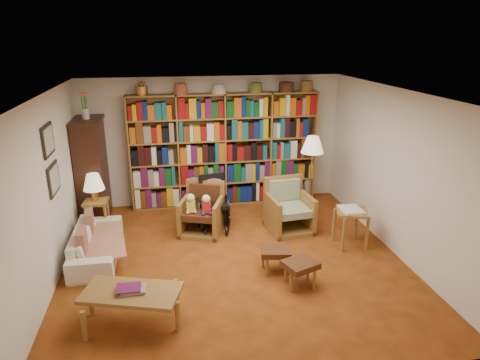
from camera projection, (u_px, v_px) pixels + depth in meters
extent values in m
plane|color=#8E4015|center=(234.00, 260.00, 6.47)|extent=(5.00, 5.00, 0.00)
plane|color=white|center=(234.00, 94.00, 5.66)|extent=(5.00, 5.00, 0.00)
plane|color=silver|center=(213.00, 141.00, 8.40)|extent=(5.00, 0.00, 5.00)
plane|color=silver|center=(280.00, 275.00, 3.74)|extent=(5.00, 0.00, 5.00)
plane|color=silver|center=(48.00, 193.00, 5.65)|extent=(0.00, 5.00, 5.00)
plane|color=silver|center=(396.00, 173.00, 6.48)|extent=(0.00, 5.00, 5.00)
cube|color=olive|center=(225.00, 150.00, 8.33)|extent=(3.60, 0.30, 2.20)
cube|color=#34190E|center=(92.00, 172.00, 7.67)|extent=(0.45, 0.90, 1.80)
cube|color=#34190E|center=(86.00, 121.00, 7.37)|extent=(0.50, 0.95, 0.06)
cylinder|color=beige|center=(85.00, 114.00, 7.33)|extent=(0.12, 0.12, 0.18)
cube|color=black|center=(48.00, 140.00, 5.73)|extent=(0.03, 0.52, 0.42)
cube|color=gray|center=(49.00, 140.00, 5.73)|extent=(0.01, 0.44, 0.34)
cube|color=black|center=(54.00, 179.00, 5.90)|extent=(0.03, 0.52, 0.42)
cube|color=gray|center=(55.00, 179.00, 5.91)|extent=(0.01, 0.44, 0.34)
imported|color=beige|center=(96.00, 243.00, 6.50)|extent=(1.62, 0.64, 0.47)
cube|color=#C2B98D|center=(99.00, 239.00, 6.49)|extent=(0.90, 1.43, 0.04)
cube|color=maroon|center=(89.00, 221.00, 6.73)|extent=(0.14, 0.36, 0.36)
cube|color=maroon|center=(82.00, 241.00, 6.08)|extent=(0.14, 0.37, 0.37)
cube|color=olive|center=(96.00, 202.00, 7.23)|extent=(0.41, 0.41, 0.04)
cylinder|color=olive|center=(87.00, 222.00, 7.15)|extent=(0.05, 0.05, 0.54)
cylinder|color=olive|center=(106.00, 220.00, 7.21)|extent=(0.05, 0.05, 0.54)
cylinder|color=olive|center=(89.00, 214.00, 7.45)|extent=(0.05, 0.05, 0.54)
cylinder|color=olive|center=(108.00, 213.00, 7.50)|extent=(0.05, 0.05, 0.54)
cylinder|color=#B98B3B|center=(95.00, 195.00, 7.19)|extent=(0.12, 0.12, 0.19)
cone|color=beige|center=(93.00, 182.00, 7.12)|extent=(0.35, 0.35, 0.27)
cube|color=olive|center=(202.00, 230.00, 7.38)|extent=(0.87, 0.89, 0.08)
cube|color=olive|center=(184.00, 218.00, 7.24)|extent=(0.30, 0.68, 0.60)
cube|color=olive|center=(219.00, 215.00, 7.34)|extent=(0.30, 0.68, 0.60)
cube|color=olive|center=(200.00, 203.00, 7.54)|extent=(0.66, 0.30, 0.84)
cube|color=#432912|center=(202.00, 213.00, 7.24)|extent=(0.69, 0.73, 0.11)
cube|color=#432912|center=(200.00, 194.00, 7.42)|extent=(0.53, 0.27, 0.36)
cube|color=#BC325F|center=(199.00, 189.00, 7.49)|extent=(0.51, 0.23, 0.38)
cube|color=olive|center=(289.00, 228.00, 7.46)|extent=(0.79, 0.82, 0.08)
cube|color=olive|center=(271.00, 215.00, 7.32)|extent=(0.15, 0.75, 0.63)
cube|color=olive|center=(307.00, 212.00, 7.42)|extent=(0.15, 0.75, 0.63)
cube|color=olive|center=(284.00, 199.00, 7.64)|extent=(0.72, 0.16, 0.89)
cube|color=gray|center=(290.00, 210.00, 7.32)|extent=(0.62, 0.68, 0.12)
cube|color=gray|center=(286.00, 190.00, 7.51)|extent=(0.56, 0.16, 0.38)
cube|color=black|center=(213.00, 205.00, 7.37)|extent=(0.53, 0.53, 0.06)
cube|color=black|center=(211.00, 186.00, 7.49)|extent=(0.46, 0.13, 0.46)
cylinder|color=black|center=(198.00, 213.00, 7.48)|extent=(0.03, 0.57, 0.57)
cylinder|color=black|center=(227.00, 211.00, 7.56)|extent=(0.03, 0.57, 0.57)
cylinder|color=black|center=(205.00, 232.00, 7.19)|extent=(0.03, 0.16, 0.16)
cylinder|color=black|center=(226.00, 231.00, 7.25)|extent=(0.03, 0.16, 0.16)
cylinder|color=#B98B3B|center=(309.00, 215.00, 8.03)|extent=(0.26, 0.26, 0.03)
cylinder|color=#B98B3B|center=(310.00, 184.00, 7.83)|extent=(0.03, 0.03, 1.29)
cone|color=beige|center=(313.00, 144.00, 7.59)|extent=(0.41, 0.41, 0.30)
cube|color=olive|center=(352.00, 211.00, 6.76)|extent=(0.60, 0.60, 0.04)
cylinder|color=olive|center=(343.00, 235.00, 6.64)|extent=(0.05, 0.05, 0.57)
cylinder|color=olive|center=(367.00, 233.00, 6.70)|extent=(0.05, 0.05, 0.57)
cylinder|color=olive|center=(334.00, 225.00, 7.01)|extent=(0.05, 0.05, 0.57)
cylinder|color=olive|center=(356.00, 223.00, 7.07)|extent=(0.05, 0.05, 0.57)
cube|color=silver|center=(352.00, 209.00, 6.75)|extent=(0.41, 0.46, 0.03)
cube|color=#432912|center=(276.00, 251.00, 6.08)|extent=(0.49, 0.44, 0.08)
cylinder|color=olive|center=(267.00, 268.00, 6.00)|extent=(0.04, 0.04, 0.28)
cylinder|color=olive|center=(289.00, 266.00, 6.05)|extent=(0.04, 0.04, 0.28)
cylinder|color=olive|center=(263.00, 259.00, 6.23)|extent=(0.04, 0.04, 0.28)
cylinder|color=olive|center=(284.00, 257.00, 6.29)|extent=(0.04, 0.04, 0.28)
cube|color=#432912|center=(300.00, 265.00, 5.73)|extent=(0.53, 0.49, 0.09)
cylinder|color=olive|center=(291.00, 283.00, 5.64)|extent=(0.04, 0.04, 0.28)
cylinder|color=olive|center=(314.00, 280.00, 5.69)|extent=(0.04, 0.04, 0.28)
cylinder|color=olive|center=(286.00, 273.00, 5.88)|extent=(0.04, 0.04, 0.28)
cylinder|color=olive|center=(308.00, 270.00, 5.93)|extent=(0.04, 0.04, 0.28)
cube|color=olive|center=(131.00, 293.00, 4.96)|extent=(1.23, 0.87, 0.05)
cylinder|color=olive|center=(84.00, 326.00, 4.72)|extent=(0.06, 0.06, 0.38)
cylinder|color=olive|center=(178.00, 316.00, 4.89)|extent=(0.06, 0.06, 0.38)
cylinder|color=olive|center=(91.00, 301.00, 5.16)|extent=(0.06, 0.06, 0.38)
cylinder|color=olive|center=(176.00, 293.00, 5.33)|extent=(0.06, 0.06, 0.38)
cube|color=brown|center=(131.00, 289.00, 4.94)|extent=(0.33, 0.29, 0.05)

